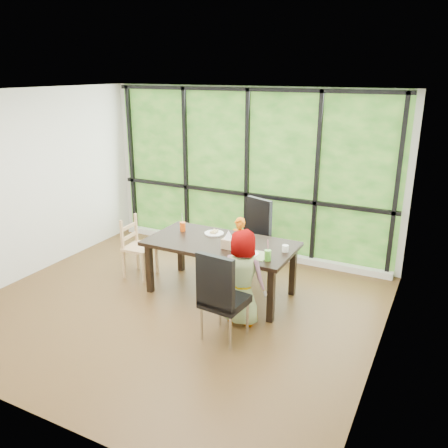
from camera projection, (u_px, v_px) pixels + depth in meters
The scene contains 23 objects.
ground at pixel (176, 307), 6.02m from camera, with size 5.00×5.00×0.00m, color black.
back_wall at pixel (248, 173), 7.49m from camera, with size 5.00×5.00×0.00m, color silver.
foliage_backdrop at pixel (248, 173), 7.48m from camera, with size 4.80×0.02×2.65m, color #1C4615.
window_mullions at pixel (247, 173), 7.44m from camera, with size 4.80×0.06×2.65m, color black, non-canonical shape.
window_sill at pixel (245, 249), 7.82m from camera, with size 4.80×0.12×0.10m, color silver.
dining_table at pixel (221, 268), 6.29m from camera, with size 1.98×1.01×0.75m, color black.
chair_window_leather at pixel (250, 235), 7.04m from camera, with size 0.46×0.46×1.08m, color black.
chair_interior_leather at pixel (225, 295), 5.18m from camera, with size 0.46×0.46×1.08m, color black.
chair_end_beech at pixel (140, 247), 6.80m from camera, with size 0.42×0.40×0.90m, color tan.
child_toddler at pixel (240, 248), 6.77m from camera, with size 0.33×0.22×0.91m, color orange.
child_older at pixel (243, 278), 5.49m from camera, with size 0.58×0.38×1.18m, color slate.
placemat at pixel (252, 254), 5.75m from camera, with size 0.41×0.30×0.01m, color tan.
plate_far at pixel (214, 233), 6.47m from camera, with size 0.27×0.27×0.02m, color white.
plate_near at pixel (248, 254), 5.76m from camera, with size 0.26×0.26×0.02m, color white.
orange_cup at pixel (183, 227), 6.58m from camera, with size 0.08×0.08×0.13m, color #D74E10.
green_cup at pixel (268, 255), 5.56m from camera, with size 0.08×0.08×0.13m, color #59B335.
white_mug at pixel (285, 248), 5.83m from camera, with size 0.08×0.08×0.08m, color white.
tissue_box at pixel (229, 243), 5.95m from camera, with size 0.15×0.15×0.13m, color tan.
crepe_rolls_far at pixel (214, 232), 6.46m from camera, with size 0.10×0.12×0.04m, color tan, non-canonical shape.
crepe_rolls_near at pixel (248, 252), 5.75m from camera, with size 0.15×0.12×0.04m, color tan, non-canonical shape.
straw_white at pixel (183, 220), 6.54m from camera, with size 0.01×0.01×0.20m, color white.
straw_pink at pixel (268, 247), 5.52m from camera, with size 0.01×0.01×0.20m, color pink.
tissue at pixel (229, 235), 5.91m from camera, with size 0.12×0.12×0.11m, color white.
Camera 1 is at (2.98, -4.50, 2.94)m, focal length 37.09 mm.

